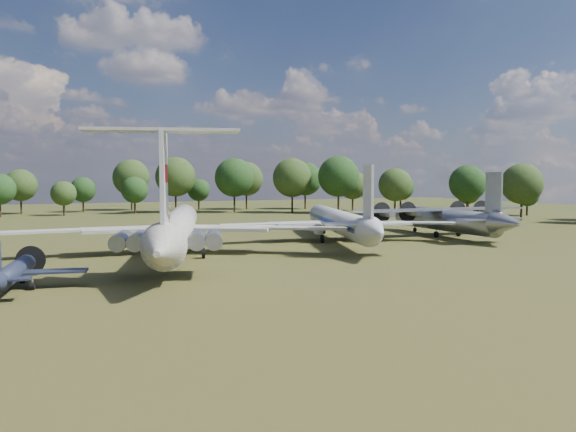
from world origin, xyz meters
name	(u,v)px	position (x,y,z in m)	size (l,w,h in m)	color
ground	(196,259)	(0.00, 0.00, 0.00)	(300.00, 300.00, 0.00)	#263D14
il62_airliner	(177,234)	(-1.51, 3.00, 2.65)	(41.55, 54.01, 5.30)	#B5B5B1
tu104_jet	(339,226)	(23.46, 8.42, 2.30)	(34.49, 45.98, 4.60)	silver
an12_transport	(444,223)	(42.44, 8.34, 2.20)	(29.97, 33.49, 4.41)	#A2A4AA
small_prop_west	(14,276)	(-18.44, -11.34, 1.16)	(11.59, 15.80, 2.32)	#151D31
person_on_il62	(167,212)	(-5.53, -11.28, 6.26)	(0.70, 0.46, 1.92)	olive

